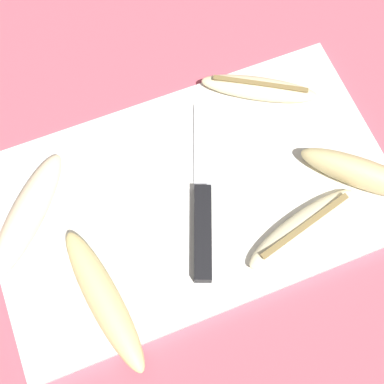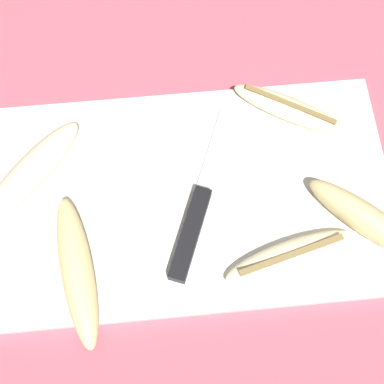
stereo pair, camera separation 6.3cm
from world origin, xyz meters
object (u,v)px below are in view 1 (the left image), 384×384
knife (203,218)px  banana_spotted_left (363,174)px  banana_cream_curved (260,89)px  banana_bright_far (27,215)px  banana_golden_short (104,299)px  banana_pale_long (303,229)px

knife → banana_spotted_left: bearing=15.4°
knife → banana_cream_curved: (0.13, 0.13, 0.00)m
banana_bright_far → banana_spotted_left: bearing=-14.1°
banana_cream_curved → banana_golden_short: (-0.27, -0.18, 0.01)m
banana_spotted_left → banana_pale_long: size_ratio=0.84×
banana_bright_far → banana_golden_short: 0.13m
banana_golden_short → banana_bright_far: bearing=112.8°
banana_golden_short → banana_pale_long: banana_golden_short is taller
banana_bright_far → banana_golden_short: bearing=-67.2°
banana_cream_curved → banana_pale_long: 0.19m
banana_cream_curved → banana_spotted_left: size_ratio=1.07×
banana_bright_far → banana_spotted_left: 0.40m
knife → banana_cream_curved: 0.19m
banana_pale_long → knife: bearing=151.7°
banana_golden_short → banana_spotted_left: size_ratio=1.31×
banana_golden_short → banana_pale_long: size_ratio=1.11×
banana_bright_far → banana_pale_long: bearing=-24.0°
knife → banana_spotted_left: (0.20, -0.02, 0.01)m
banana_spotted_left → banana_pale_long: (-0.09, -0.03, -0.01)m
knife → banana_golden_short: (-0.14, -0.05, 0.01)m
knife → banana_pale_long: (0.10, -0.06, 0.00)m
knife → banana_spotted_left: 0.20m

